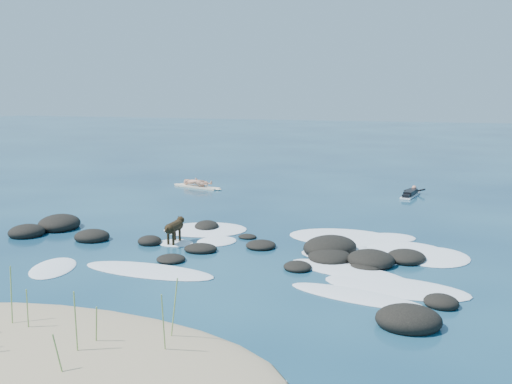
% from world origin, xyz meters
% --- Properties ---
extents(ground, '(160.00, 160.00, 0.00)m').
position_xyz_m(ground, '(0.00, 0.00, 0.00)').
color(ground, '#0A2642').
rests_on(ground, ground).
extents(sand_dune, '(9.00, 4.40, 0.60)m').
position_xyz_m(sand_dune, '(0.00, -8.20, 0.00)').
color(sand_dune, '#9E8966').
rests_on(sand_dune, ground).
extents(dune_grass, '(3.75, 2.00, 1.22)m').
position_xyz_m(dune_grass, '(0.04, -8.15, 0.66)').
color(dune_grass, '#84AB52').
rests_on(dune_grass, ground).
extents(reef_rocks, '(13.95, 7.45, 0.63)m').
position_xyz_m(reef_rocks, '(0.68, -0.91, 0.12)').
color(reef_rocks, black).
rests_on(reef_rocks, ground).
extents(breaking_foam, '(11.24, 8.15, 0.12)m').
position_xyz_m(breaking_foam, '(3.03, -0.42, 0.01)').
color(breaking_foam, white).
rests_on(breaking_foam, ground).
extents(standing_surfer_rig, '(2.92, 1.12, 1.68)m').
position_xyz_m(standing_surfer_rig, '(-5.22, 9.09, 0.66)').
color(standing_surfer_rig, '#FAE9C8').
rests_on(standing_surfer_rig, ground).
extents(paddling_surfer_rig, '(0.98, 2.22, 0.38)m').
position_xyz_m(paddling_surfer_rig, '(4.72, 10.15, 0.13)').
color(paddling_surfer_rig, white).
rests_on(paddling_surfer_rig, ground).
extents(dog, '(0.34, 1.27, 0.80)m').
position_xyz_m(dog, '(-1.33, -0.63, 0.53)').
color(dog, black).
rests_on(dog, ground).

